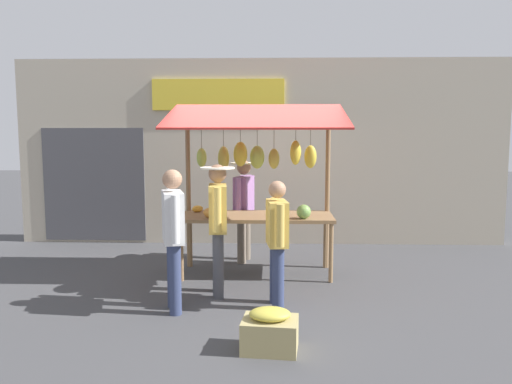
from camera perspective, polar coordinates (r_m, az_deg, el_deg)
The scene contains 8 objects.
ground_plane at distance 7.64m, azimuth 0.08°, elevation -9.09°, with size 40.00×40.00×0.00m, color #424244.
street_backdrop at distance 9.55m, azimuth 0.08°, elevation 4.42°, with size 9.00×0.30×3.40m.
market_stall at distance 7.42m, azimuth 0.03°, elevation 2.64°, with size 2.50×1.46×2.50m.
vendor_with_sunhat at distance 8.19m, azimuth -1.36°, elevation -1.16°, with size 0.42×0.68×1.63m.
shopper_with_ponytail at distance 6.08m, azimuth 2.35°, elevation -4.89°, with size 0.27×0.66×1.51m.
shopper_in_striped_shirt at distance 5.98m, azimuth -9.19°, elevation -4.17°, with size 0.35×0.68×1.65m.
shopper_in_grey_tee at distance 6.50m, azimuth -4.26°, elevation -2.92°, with size 0.43×0.71×1.68m.
produce_crate_near at distance 5.06m, azimuth 1.56°, elevation -15.18°, with size 0.56×0.46×0.42m.
Camera 1 is at (-0.24, 7.34, 2.08)m, focal length 35.98 mm.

